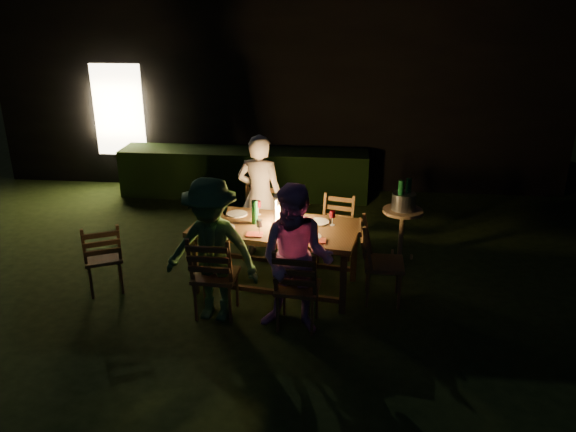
# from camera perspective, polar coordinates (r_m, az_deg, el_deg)

# --- Properties ---
(garden_envelope) EXTENTS (40.00, 40.00, 3.20)m
(garden_envelope) POSITION_cam_1_polar(r_m,az_deg,el_deg) (11.70, -0.12, 13.31)
(garden_envelope) COLOR black
(garden_envelope) RESTS_ON ground
(dining_table) EXTENTS (2.01, 1.22, 0.78)m
(dining_table) POSITION_cam_1_polar(r_m,az_deg,el_deg) (6.43, -1.24, -1.62)
(dining_table) COLOR #52371B
(dining_table) RESTS_ON ground
(chair_near_left) EXTENTS (0.47, 0.50, 1.02)m
(chair_near_left) POSITION_cam_1_polar(r_m,az_deg,el_deg) (6.09, -7.33, -7.38)
(chair_near_left) COLOR #52371B
(chair_near_left) RESTS_ON ground
(chair_near_right) EXTENTS (0.47, 0.50, 0.97)m
(chair_near_right) POSITION_cam_1_polar(r_m,az_deg,el_deg) (5.85, 0.97, -8.64)
(chair_near_right) COLOR #52371B
(chair_near_right) RESTS_ON ground
(chair_far_left) EXTENTS (0.44, 0.47, 0.95)m
(chair_far_left) POSITION_cam_1_polar(r_m,az_deg,el_deg) (7.40, -2.93, -1.99)
(chair_far_left) COLOR #52371B
(chair_far_left) RESTS_ON ground
(chair_far_right) EXTENTS (0.50, 0.52, 0.92)m
(chair_far_right) POSITION_cam_1_polar(r_m,az_deg,el_deg) (7.18, 4.73, -2.89)
(chair_far_right) COLOR #52371B
(chair_far_right) RESTS_ON ground
(chair_end) EXTENTS (0.49, 0.46, 1.00)m
(chair_end) POSITION_cam_1_polar(r_m,az_deg,el_deg) (6.40, 9.47, -6.04)
(chair_end) COLOR #52371B
(chair_end) RESTS_ON ground
(chair_spare) EXTENTS (0.56, 0.58, 0.92)m
(chair_spare) POSITION_cam_1_polar(r_m,az_deg,el_deg) (6.85, -18.13, -5.18)
(chair_spare) COLOR #52371B
(chair_spare) RESTS_ON ground
(person_house_side) EXTENTS (0.65, 0.48, 1.63)m
(person_house_side) POSITION_cam_1_polar(r_m,az_deg,el_deg) (7.25, -2.87, 1.99)
(person_house_side) COLOR beige
(person_house_side) RESTS_ON ground
(person_opp_right) EXTENTS (0.85, 0.71, 1.57)m
(person_opp_right) POSITION_cam_1_polar(r_m,az_deg,el_deg) (5.57, 0.86, -4.53)
(person_opp_right) COLOR #DE99D1
(person_opp_right) RESTS_ON ground
(person_opp_left) EXTENTS (1.09, 0.73, 1.56)m
(person_opp_left) POSITION_cam_1_polar(r_m,az_deg,el_deg) (5.84, -7.76, -3.51)
(person_opp_left) COLOR #386834
(person_opp_left) RESTS_ON ground
(lantern) EXTENTS (0.16, 0.16, 0.35)m
(lantern) POSITION_cam_1_polar(r_m,az_deg,el_deg) (6.38, -0.70, 0.44)
(lantern) COLOR white
(lantern) RESTS_ON dining_table
(plate_far_left) EXTENTS (0.25, 0.25, 0.01)m
(plate_far_left) POSITION_cam_1_polar(r_m,az_deg,el_deg) (6.76, -5.21, 0.22)
(plate_far_left) COLOR white
(plate_far_left) RESTS_ON dining_table
(plate_near_left) EXTENTS (0.25, 0.25, 0.01)m
(plate_near_left) POSITION_cam_1_polar(r_m,az_deg,el_deg) (6.38, -6.56, -1.16)
(plate_near_left) COLOR white
(plate_near_left) RESTS_ON dining_table
(plate_far_right) EXTENTS (0.25, 0.25, 0.01)m
(plate_far_right) POSITION_cam_1_polar(r_m,az_deg,el_deg) (6.50, 3.10, -0.60)
(plate_far_right) COLOR white
(plate_far_right) RESTS_ON dining_table
(plate_near_right) EXTENTS (0.25, 0.25, 0.01)m
(plate_near_right) POSITION_cam_1_polar(r_m,az_deg,el_deg) (6.10, 2.24, -2.09)
(plate_near_right) COLOR white
(plate_near_right) RESTS_ON dining_table
(wineglass_a) EXTENTS (0.06, 0.06, 0.18)m
(wineglass_a) POSITION_cam_1_polar(r_m,az_deg,el_deg) (6.70, -3.05, 0.84)
(wineglass_a) COLOR #59070F
(wineglass_a) RESTS_ON dining_table
(wineglass_b) EXTENTS (0.06, 0.06, 0.18)m
(wineglass_b) POSITION_cam_1_polar(r_m,az_deg,el_deg) (6.49, -7.67, -0.02)
(wineglass_b) COLOR #59070F
(wineglass_b) RESTS_ON dining_table
(wineglass_c) EXTENTS (0.06, 0.06, 0.18)m
(wineglass_c) POSITION_cam_1_polar(r_m,az_deg,el_deg) (6.05, 0.74, -1.47)
(wineglass_c) COLOR #59070F
(wineglass_c) RESTS_ON dining_table
(wineglass_d) EXTENTS (0.06, 0.06, 0.18)m
(wineglass_d) POSITION_cam_1_polar(r_m,az_deg,el_deg) (6.40, 4.53, -0.21)
(wineglass_d) COLOR #59070F
(wineglass_d) RESTS_ON dining_table
(wineglass_e) EXTENTS (0.06, 0.06, 0.18)m
(wineglass_e) POSITION_cam_1_polar(r_m,az_deg,el_deg) (6.13, -2.93, -1.16)
(wineglass_e) COLOR silver
(wineglass_e) RESTS_ON dining_table
(bottle_table) EXTENTS (0.07, 0.07, 0.28)m
(bottle_table) POSITION_cam_1_polar(r_m,az_deg,el_deg) (6.42, -3.40, 0.39)
(bottle_table) COLOR #0F471E
(bottle_table) RESTS_ON dining_table
(napkin_left) EXTENTS (0.18, 0.14, 0.01)m
(napkin_left) POSITION_cam_1_polar(r_m,az_deg,el_deg) (6.16, -3.42, -1.89)
(napkin_left) COLOR red
(napkin_left) RESTS_ON dining_table
(napkin_right) EXTENTS (0.18, 0.14, 0.01)m
(napkin_right) POSITION_cam_1_polar(r_m,az_deg,el_deg) (6.01, 3.00, -2.50)
(napkin_right) COLOR red
(napkin_right) RESTS_ON dining_table
(phone) EXTENTS (0.14, 0.07, 0.01)m
(phone) POSITION_cam_1_polar(r_m,az_deg,el_deg) (6.33, -7.40, -1.39)
(phone) COLOR black
(phone) RESTS_ON dining_table
(side_table) EXTENTS (0.51, 0.51, 0.69)m
(side_table) POSITION_cam_1_polar(r_m,az_deg,el_deg) (7.33, 11.56, 0.05)
(side_table) COLOR #896344
(side_table) RESTS_ON ground
(ice_bucket) EXTENTS (0.30, 0.30, 0.22)m
(ice_bucket) POSITION_cam_1_polar(r_m,az_deg,el_deg) (7.26, 11.67, 1.46)
(ice_bucket) COLOR #A5A8AD
(ice_bucket) RESTS_ON side_table
(bottle_bucket_a) EXTENTS (0.07, 0.07, 0.32)m
(bottle_bucket_a) POSITION_cam_1_polar(r_m,az_deg,el_deg) (7.20, 11.33, 1.74)
(bottle_bucket_a) COLOR #0F471E
(bottle_bucket_a) RESTS_ON side_table
(bottle_bucket_b) EXTENTS (0.07, 0.07, 0.32)m
(bottle_bucket_b) POSITION_cam_1_polar(r_m,az_deg,el_deg) (7.29, 12.06, 1.92)
(bottle_bucket_b) COLOR #0F471E
(bottle_bucket_b) RESTS_ON side_table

